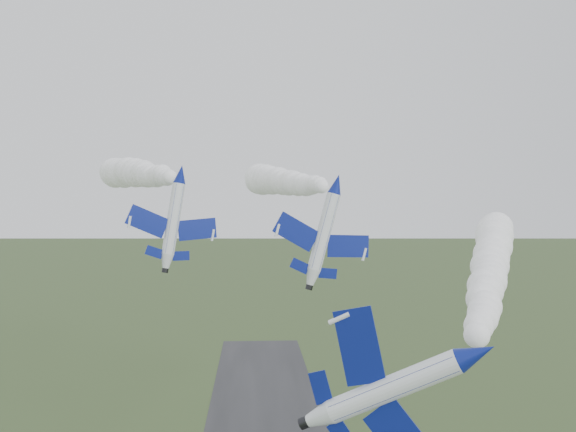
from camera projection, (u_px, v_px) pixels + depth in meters
name	position (u px, v px, depth m)	size (l,w,h in m)	color
jet_lead	(477.00, 354.00, 38.32)	(7.25, 13.06, 10.02)	white
smoke_trail_jet_lead	(491.00, 260.00, 74.56)	(5.41, 70.07, 5.41)	white
jet_pair_left	(181.00, 174.00, 74.18)	(10.48, 12.27, 3.39)	white
smoke_trail_jet_pair_left	(137.00, 173.00, 102.91)	(5.72, 56.73, 5.72)	white
jet_pair_right	(337.00, 184.00, 76.39)	(11.66, 14.26, 4.38)	white
smoke_trail_jet_pair_right	(282.00, 182.00, 108.54)	(5.89, 59.00, 5.89)	white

